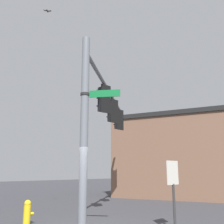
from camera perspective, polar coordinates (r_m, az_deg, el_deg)
signal_pole at (r=8.11m, az=-6.00°, el=-3.76°), size 0.25×0.25×6.06m
mast_arm at (r=12.68m, az=-0.85°, el=4.69°), size 6.81×5.14×0.15m
traffic_light_nearest_pole at (r=11.33m, az=-1.99°, el=2.71°), size 0.54×0.49×1.31m
traffic_light_mid_inner at (r=13.62m, az=-0.07°, el=0.11°), size 0.54×0.49×1.31m
traffic_light_mid_outer at (r=15.94m, az=1.29°, el=-1.74°), size 0.54×0.49×1.31m
street_name_sign at (r=8.27m, az=-3.71°, el=3.89°), size 0.82×1.04×0.22m
bird_flying at (r=12.95m, az=-13.72°, el=20.35°), size 0.28×0.32×0.11m
storefront_building at (r=20.11m, az=13.95°, el=-9.14°), size 8.41×9.91×5.69m
tree_by_storefront at (r=20.07m, az=13.22°, el=-6.12°), size 3.31×3.31×5.59m
fire_hydrant at (r=10.14m, az=-17.74°, el=-19.83°), size 0.35×0.24×0.82m
historical_marker at (r=9.06m, az=12.99°, el=-14.75°), size 0.60×0.08×2.13m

